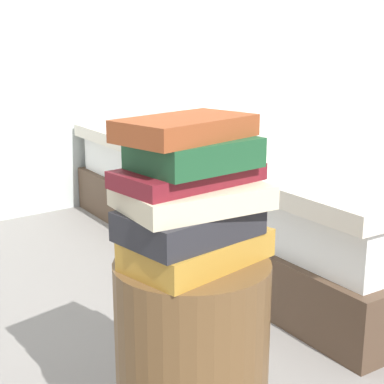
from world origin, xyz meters
The scene contains 8 objects.
bed centered at (1.37, 0.91, 0.23)m, with size 1.67×2.10×0.62m.
side_table centered at (0.00, 0.00, 0.23)m, with size 0.33×0.33×0.46m, color brown.
book_ochre centered at (0.01, -0.01, 0.49)m, with size 0.30×0.17×0.06m, color #B7842D.
book_charcoal centered at (-0.01, -0.01, 0.55)m, with size 0.27×0.18×0.06m, color #28282D.
book_cream centered at (0.00, 0.00, 0.60)m, with size 0.28×0.21×0.05m, color beige.
book_maroon centered at (0.00, 0.01, 0.64)m, with size 0.30×0.16×0.03m, color maroon.
book_forest centered at (0.01, 0.00, 0.69)m, with size 0.23×0.17×0.06m, color #1E512D.
book_rust centered at (-0.01, 0.01, 0.74)m, with size 0.27×0.16×0.04m, color #994723.
Camera 1 is at (-0.69, -0.92, 0.91)m, focal length 55.39 mm.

